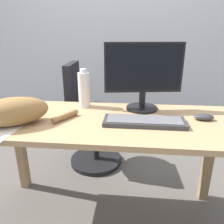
{
  "coord_description": "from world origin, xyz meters",
  "views": [
    {
      "loc": [
        0.15,
        -1.15,
        1.17
      ],
      "look_at": [
        0.04,
        -0.04,
        0.77
      ],
      "focal_mm": 35.11,
      "sensor_mm": 36.0,
      "label": 1
    }
  ],
  "objects_px": {
    "keyboard": "(144,121)",
    "water_bottle": "(84,89)",
    "computer_mouse": "(204,117)",
    "office_chair": "(90,122)",
    "monitor": "(143,74)",
    "cat": "(9,111)"
  },
  "relations": [
    {
      "from": "keyboard",
      "to": "water_bottle",
      "type": "distance_m",
      "value": 0.47
    },
    {
      "from": "computer_mouse",
      "to": "water_bottle",
      "type": "distance_m",
      "value": 0.75
    },
    {
      "from": "office_chair",
      "to": "computer_mouse",
      "type": "distance_m",
      "value": 1.04
    },
    {
      "from": "keyboard",
      "to": "water_bottle",
      "type": "xyz_separation_m",
      "value": [
        -0.38,
        0.26,
        0.1
      ]
    },
    {
      "from": "monitor",
      "to": "keyboard",
      "type": "relative_size",
      "value": 1.09
    },
    {
      "from": "office_chair",
      "to": "keyboard",
      "type": "height_order",
      "value": "office_chair"
    },
    {
      "from": "keyboard",
      "to": "water_bottle",
      "type": "relative_size",
      "value": 1.76
    },
    {
      "from": "cat",
      "to": "computer_mouse",
      "type": "relative_size",
      "value": 4.89
    },
    {
      "from": "monitor",
      "to": "water_bottle",
      "type": "relative_size",
      "value": 1.91
    },
    {
      "from": "cat",
      "to": "water_bottle",
      "type": "bearing_deg",
      "value": 47.43
    },
    {
      "from": "office_chair",
      "to": "cat",
      "type": "bearing_deg",
      "value": -108.18
    },
    {
      "from": "computer_mouse",
      "to": "water_bottle",
      "type": "relative_size",
      "value": 0.44
    },
    {
      "from": "monitor",
      "to": "water_bottle",
      "type": "height_order",
      "value": "monitor"
    },
    {
      "from": "office_chair",
      "to": "monitor",
      "type": "height_order",
      "value": "monitor"
    },
    {
      "from": "water_bottle",
      "to": "monitor",
      "type": "bearing_deg",
      "value": -2.51
    },
    {
      "from": "cat",
      "to": "water_bottle",
      "type": "relative_size",
      "value": 2.15
    },
    {
      "from": "keyboard",
      "to": "computer_mouse",
      "type": "height_order",
      "value": "computer_mouse"
    },
    {
      "from": "office_chair",
      "to": "computer_mouse",
      "type": "height_order",
      "value": "office_chair"
    },
    {
      "from": "office_chair",
      "to": "computer_mouse",
      "type": "bearing_deg",
      "value": -37.57
    },
    {
      "from": "monitor",
      "to": "cat",
      "type": "height_order",
      "value": "monitor"
    },
    {
      "from": "keyboard",
      "to": "cat",
      "type": "xyz_separation_m",
      "value": [
        -0.71,
        -0.09,
        0.07
      ]
    },
    {
      "from": "water_bottle",
      "to": "keyboard",
      "type": "bearing_deg",
      "value": -33.86
    }
  ]
}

